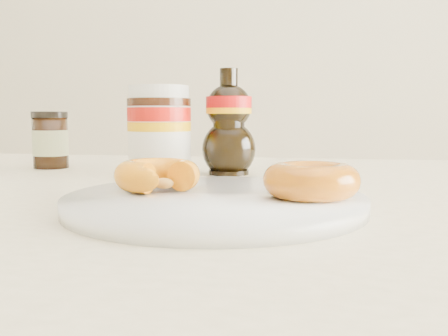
% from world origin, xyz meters
% --- Properties ---
extents(dining_table, '(1.40, 0.90, 0.75)m').
position_xyz_m(dining_table, '(0.00, 0.10, 0.67)').
color(dining_table, beige).
rests_on(dining_table, ground).
extents(plate, '(0.29, 0.29, 0.01)m').
position_xyz_m(plate, '(0.07, -0.04, 0.76)').
color(plate, white).
rests_on(plate, dining_table).
extents(donut_bitten, '(0.10, 0.10, 0.03)m').
position_xyz_m(donut_bitten, '(0.00, -0.02, 0.78)').
color(donut_bitten, orange).
rests_on(donut_bitten, plate).
extents(donut_whole, '(0.12, 0.12, 0.03)m').
position_xyz_m(donut_whole, '(0.16, -0.04, 0.78)').
color(donut_whole, '#AE6A0B').
rests_on(donut_whole, plate).
extents(nutella_jar, '(0.09, 0.09, 0.13)m').
position_xyz_m(nutella_jar, '(-0.07, 0.21, 0.82)').
color(nutella_jar, white).
rests_on(nutella_jar, dining_table).
extents(syrup_bottle, '(0.09, 0.08, 0.16)m').
position_xyz_m(syrup_bottle, '(0.03, 0.24, 0.83)').
color(syrup_bottle, black).
rests_on(syrup_bottle, dining_table).
extents(dark_jar, '(0.06, 0.06, 0.10)m').
position_xyz_m(dark_jar, '(-0.28, 0.28, 0.80)').
color(dark_jar, black).
rests_on(dark_jar, dining_table).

